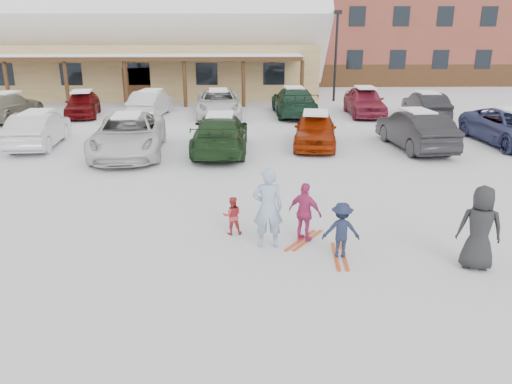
{
  "coord_description": "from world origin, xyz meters",
  "views": [
    {
      "loc": [
        0.03,
        -10.39,
        4.81
      ],
      "look_at": [
        0.3,
        1.0,
        1.0
      ],
      "focal_mm": 35.0,
      "sensor_mm": 36.0,
      "label": 1
    }
  ],
  "objects_px": {
    "child_magenta": "(305,213)",
    "bystander_dark": "(480,228)",
    "adult_skier": "(268,208)",
    "child_navy": "(341,230)",
    "toddler_red": "(232,216)",
    "parked_car_13": "(426,106)",
    "lamp_post": "(336,50)",
    "parked_car_8": "(83,104)",
    "parked_car_12": "(365,101)",
    "parked_car_3": "(220,134)",
    "parked_car_5": "(415,130)",
    "parked_car_10": "(219,103)",
    "parked_car_2": "(129,135)",
    "parked_car_7": "(6,107)",
    "parked_car_4": "(315,130)",
    "day_lodge": "(120,38)",
    "parked_car_11": "(294,102)",
    "parked_car_1": "(39,129)",
    "parked_car_9": "(151,103)"
  },
  "relations": [
    {
      "from": "adult_skier",
      "to": "child_navy",
      "type": "distance_m",
      "value": 1.7
    },
    {
      "from": "parked_car_3",
      "to": "parked_car_5",
      "type": "relative_size",
      "value": 1.09
    },
    {
      "from": "day_lodge",
      "to": "toddler_red",
      "type": "distance_m",
      "value": 28.74
    },
    {
      "from": "adult_skier",
      "to": "bystander_dark",
      "type": "distance_m",
      "value": 4.44
    },
    {
      "from": "adult_skier",
      "to": "parked_car_4",
      "type": "distance_m",
      "value": 10.19
    },
    {
      "from": "child_magenta",
      "to": "parked_car_10",
      "type": "bearing_deg",
      "value": -45.94
    },
    {
      "from": "parked_car_9",
      "to": "parked_car_12",
      "type": "relative_size",
      "value": 0.94
    },
    {
      "from": "parked_car_1",
      "to": "parked_car_10",
      "type": "height_order",
      "value": "parked_car_10"
    },
    {
      "from": "bystander_dark",
      "to": "toddler_red",
      "type": "bearing_deg",
      "value": -3.26
    },
    {
      "from": "day_lodge",
      "to": "child_navy",
      "type": "xyz_separation_m",
      "value": [
        11.1,
        -28.49,
        -3.32
      ]
    },
    {
      "from": "parked_car_11",
      "to": "parked_car_2",
      "type": "bearing_deg",
      "value": 48.6
    },
    {
      "from": "parked_car_9",
      "to": "day_lodge",
      "type": "bearing_deg",
      "value": -63.0
    },
    {
      "from": "lamp_post",
      "to": "parked_car_11",
      "type": "bearing_deg",
      "value": -120.0
    },
    {
      "from": "toddler_red",
      "to": "parked_car_13",
      "type": "height_order",
      "value": "parked_car_13"
    },
    {
      "from": "parked_car_7",
      "to": "adult_skier",
      "type": "bearing_deg",
      "value": 135.49
    },
    {
      "from": "parked_car_12",
      "to": "parked_car_7",
      "type": "bearing_deg",
      "value": -175.63
    },
    {
      "from": "adult_skier",
      "to": "parked_car_2",
      "type": "relative_size",
      "value": 0.33
    },
    {
      "from": "parked_car_4",
      "to": "parked_car_10",
      "type": "distance_m",
      "value": 8.6
    },
    {
      "from": "adult_skier",
      "to": "parked_car_8",
      "type": "relative_size",
      "value": 0.46
    },
    {
      "from": "child_magenta",
      "to": "parked_car_12",
      "type": "height_order",
      "value": "parked_car_12"
    },
    {
      "from": "day_lodge",
      "to": "parked_car_2",
      "type": "xyz_separation_m",
      "value": [
        4.52,
        -19.16,
        -3.16
      ]
    },
    {
      "from": "child_navy",
      "to": "parked_car_4",
      "type": "xyz_separation_m",
      "value": [
        0.87,
        10.49,
        0.09
      ]
    },
    {
      "from": "toddler_red",
      "to": "parked_car_13",
      "type": "xyz_separation_m",
      "value": [
        10.12,
        15.58,
        0.23
      ]
    },
    {
      "from": "lamp_post",
      "to": "parked_car_7",
      "type": "xyz_separation_m",
      "value": [
        -18.63,
        -6.73,
        -2.54
      ]
    },
    {
      "from": "parked_car_8",
      "to": "parked_car_7",
      "type": "bearing_deg",
      "value": -172.96
    },
    {
      "from": "bystander_dark",
      "to": "lamp_post",
      "type": "bearing_deg",
      "value": -75.72
    },
    {
      "from": "parked_car_3",
      "to": "parked_car_13",
      "type": "distance_m",
      "value": 13.01
    },
    {
      "from": "parked_car_10",
      "to": "parked_car_12",
      "type": "relative_size",
      "value": 1.14
    },
    {
      "from": "lamp_post",
      "to": "parked_car_11",
      "type": "relative_size",
      "value": 1.07
    },
    {
      "from": "child_magenta",
      "to": "bystander_dark",
      "type": "xyz_separation_m",
      "value": [
        3.4,
        -1.44,
        0.18
      ]
    },
    {
      "from": "child_navy",
      "to": "parked_car_8",
      "type": "relative_size",
      "value": 0.31
    },
    {
      "from": "adult_skier",
      "to": "child_navy",
      "type": "height_order",
      "value": "adult_skier"
    },
    {
      "from": "parked_car_9",
      "to": "adult_skier",
      "type": "bearing_deg",
      "value": 114.62
    },
    {
      "from": "parked_car_8",
      "to": "parked_car_10",
      "type": "bearing_deg",
      "value": -10.97
    },
    {
      "from": "day_lodge",
      "to": "parked_car_2",
      "type": "height_order",
      "value": "day_lodge"
    },
    {
      "from": "parked_car_4",
      "to": "parked_car_10",
      "type": "height_order",
      "value": "parked_car_10"
    },
    {
      "from": "toddler_red",
      "to": "parked_car_10",
      "type": "height_order",
      "value": "parked_car_10"
    },
    {
      "from": "parked_car_8",
      "to": "parked_car_12",
      "type": "bearing_deg",
      "value": -10.01
    },
    {
      "from": "adult_skier",
      "to": "parked_car_12",
      "type": "bearing_deg",
      "value": -111.08
    },
    {
      "from": "bystander_dark",
      "to": "parked_car_1",
      "type": "relative_size",
      "value": 0.4
    },
    {
      "from": "parked_car_3",
      "to": "parked_car_5",
      "type": "xyz_separation_m",
      "value": [
        7.92,
        0.42,
        0.03
      ]
    },
    {
      "from": "child_navy",
      "to": "parked_car_3",
      "type": "bearing_deg",
      "value": -68.24
    },
    {
      "from": "day_lodge",
      "to": "lamp_post",
      "type": "height_order",
      "value": "day_lodge"
    },
    {
      "from": "parked_car_12",
      "to": "parked_car_2",
      "type": "bearing_deg",
      "value": -141.14
    },
    {
      "from": "parked_car_12",
      "to": "parked_car_13",
      "type": "bearing_deg",
      "value": -18.42
    },
    {
      "from": "child_magenta",
      "to": "parked_car_3",
      "type": "height_order",
      "value": "parked_car_3"
    },
    {
      "from": "parked_car_10",
      "to": "bystander_dark",
      "type": "bearing_deg",
      "value": -74.99
    },
    {
      "from": "parked_car_13",
      "to": "parked_car_2",
      "type": "bearing_deg",
      "value": 29.6
    },
    {
      "from": "child_navy",
      "to": "parked_car_13",
      "type": "relative_size",
      "value": 0.29
    },
    {
      "from": "toddler_red",
      "to": "parked_car_4",
      "type": "relative_size",
      "value": 0.23
    }
  ]
}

